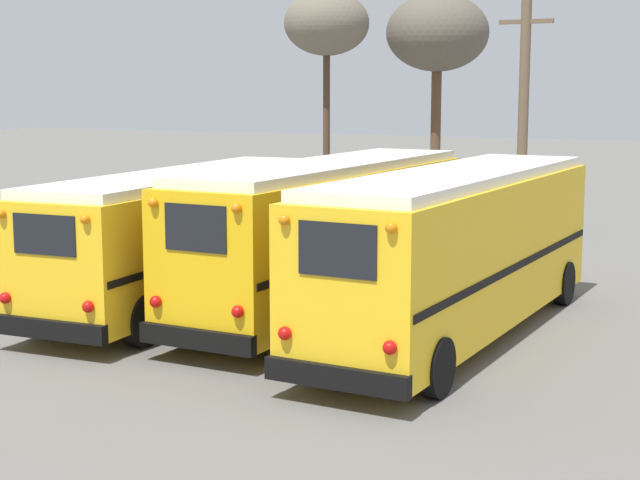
{
  "coord_description": "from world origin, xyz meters",
  "views": [
    {
      "loc": [
        9.29,
        -18.12,
        4.9
      ],
      "look_at": [
        0.0,
        0.64,
        1.67
      ],
      "focal_mm": 55.0,
      "sensor_mm": 36.0,
      "label": 1
    }
  ],
  "objects": [
    {
      "name": "school_bus_1",
      "position": [
        -0.0,
        1.13,
        1.82
      ],
      "size": [
        2.62,
        10.51,
        3.34
      ],
      "color": "yellow",
      "rests_on": "ground"
    },
    {
      "name": "ground_plane",
      "position": [
        0.0,
        0.0,
        0.0
      ],
      "size": [
        160.0,
        160.0,
        0.0
      ],
      "primitive_type": "plane",
      "color": "#66635E"
    },
    {
      "name": "bare_tree_0",
      "position": [
        -6.72,
        14.75,
        7.22
      ],
      "size": [
        3.13,
        3.13,
        8.46
      ],
      "color": "#473323",
      "rests_on": "ground"
    },
    {
      "name": "school_bus_2",
      "position": [
        3.26,
        0.23,
        1.81
      ],
      "size": [
        2.85,
        10.66,
        3.33
      ],
      "color": "yellow",
      "rests_on": "ground"
    },
    {
      "name": "bare_tree_1",
      "position": [
        -3.53,
        17.81,
        6.95
      ],
      "size": [
        3.9,
        3.9,
        8.49
      ],
      "color": "brown",
      "rests_on": "ground"
    },
    {
      "name": "school_bus_0",
      "position": [
        -3.26,
        0.5,
        1.67
      ],
      "size": [
        3.11,
        10.53,
        3.05
      ],
      "color": "yellow",
      "rests_on": "ground"
    },
    {
      "name": "utility_pole",
      "position": [
        0.8,
        14.23,
        4.14
      ],
      "size": [
        1.8,
        0.34,
        8.06
      ],
      "color": "brown",
      "rests_on": "ground"
    }
  ]
}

